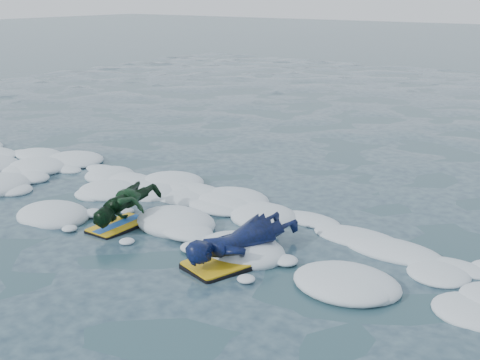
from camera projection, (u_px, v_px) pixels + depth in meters
name	position (u px, v px, depth m)	size (l,w,h in m)	color
ground	(121.00, 225.00, 8.88)	(120.00, 120.00, 0.00)	#19333C
foam_band	(168.00, 206.00, 9.68)	(12.00, 3.10, 0.30)	white
prone_woman_unit	(241.00, 242.00, 7.70)	(0.97, 1.85, 0.46)	black
prone_child_unit	(127.00, 207.00, 8.82)	(0.91, 1.45, 0.53)	black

